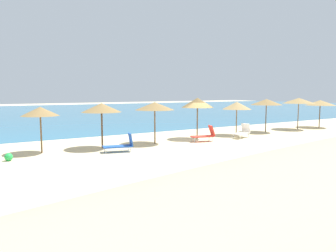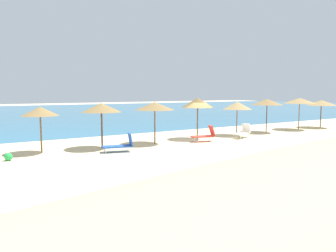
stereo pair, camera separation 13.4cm
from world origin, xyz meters
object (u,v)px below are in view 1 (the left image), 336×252
at_px(beach_umbrella_4, 155,106).
at_px(beach_umbrella_9, 320,103).
at_px(beach_umbrella_5, 197,103).
at_px(beach_umbrella_2, 40,111).
at_px(beach_umbrella_7, 266,102).
at_px(lounge_chair_0, 242,132).
at_px(beach_umbrella_6, 237,106).
at_px(beach_umbrella_3, 102,108).
at_px(lounge_chair_2, 121,145).
at_px(lounge_chair_1, 205,135).
at_px(beach_ball, 9,157).
at_px(beach_umbrella_8, 299,101).

relative_size(beach_umbrella_4, beach_umbrella_9, 0.99).
bearing_deg(beach_umbrella_5, beach_umbrella_4, -176.74).
height_order(beach_umbrella_2, beach_umbrella_4, beach_umbrella_4).
distance_m(beach_umbrella_5, beach_umbrella_9, 13.81).
xyz_separation_m(beach_umbrella_7, beach_umbrella_9, (6.88, -0.26, -0.18)).
distance_m(beach_umbrella_7, lounge_chair_0, 4.60).
height_order(beach_umbrella_4, beach_umbrella_6, beach_umbrella_4).
xyz_separation_m(beach_umbrella_2, beach_umbrella_7, (16.98, -0.27, 0.22)).
relative_size(beach_umbrella_4, lounge_chair_0, 1.54).
relative_size(beach_umbrella_3, beach_umbrella_5, 0.92).
distance_m(beach_umbrella_5, beach_umbrella_7, 6.93).
distance_m(beach_umbrella_7, lounge_chair_2, 13.56).
xyz_separation_m(beach_umbrella_2, lounge_chair_2, (3.68, -1.93, -1.80)).
xyz_separation_m(lounge_chair_1, beach_ball, (-11.42, 0.32, -0.26)).
bearing_deg(beach_umbrella_8, beach_umbrella_3, 179.66).
bearing_deg(beach_umbrella_6, beach_umbrella_3, 179.79).
bearing_deg(beach_ball, beach_umbrella_2, 36.00).
distance_m(beach_umbrella_5, lounge_chair_2, 6.91).
xyz_separation_m(beach_umbrella_8, beach_ball, (-22.54, -0.78, -2.28)).
bearing_deg(beach_umbrella_8, beach_umbrella_2, 178.77).
bearing_deg(lounge_chair_2, beach_umbrella_6, -67.03).
relative_size(beach_umbrella_2, beach_umbrella_6, 0.98).
bearing_deg(beach_umbrella_8, beach_umbrella_9, -1.59).
height_order(beach_umbrella_2, beach_ball, beach_umbrella_2).
distance_m(beach_umbrella_6, beach_umbrella_9, 10.22).
bearing_deg(beach_umbrella_3, beach_umbrella_6, -0.21).
bearing_deg(beach_umbrella_4, lounge_chair_2, -153.81).
height_order(beach_umbrella_2, beach_umbrella_6, beach_umbrella_6).
bearing_deg(beach_umbrella_3, beach_umbrella_7, 0.30).
bearing_deg(beach_umbrella_3, lounge_chair_2, -73.70).
xyz_separation_m(beach_umbrella_8, lounge_chair_2, (-17.17, -1.48, -2.08)).
bearing_deg(beach_umbrella_7, beach_umbrella_8, -2.62).
distance_m(beach_umbrella_3, lounge_chair_2, 2.53).
bearing_deg(lounge_chair_2, beach_umbrella_2, 76.47).
xyz_separation_m(lounge_chair_2, beach_ball, (-5.37, 0.70, -0.21)).
bearing_deg(lounge_chair_1, beach_umbrella_9, -69.90).
bearing_deg(beach_umbrella_4, beach_umbrella_7, 1.23).
xyz_separation_m(beach_umbrella_3, lounge_chair_2, (0.46, -1.58, -1.92)).
bearing_deg(beach_ball, beach_umbrella_3, 10.24).
bearing_deg(beach_umbrella_4, beach_umbrella_5, 3.26).
bearing_deg(beach_umbrella_5, lounge_chair_0, -23.35).
distance_m(beach_umbrella_4, beach_umbrella_7, 10.39).
xyz_separation_m(beach_umbrella_3, beach_ball, (-4.91, -0.89, -2.13)).
relative_size(lounge_chair_2, beach_ball, 4.56).
xyz_separation_m(beach_umbrella_7, beach_umbrella_8, (3.86, -0.18, 0.05)).
bearing_deg(lounge_chair_1, beach_umbrella_2, 96.97).
height_order(lounge_chair_0, beach_ball, lounge_chair_0).
height_order(lounge_chair_0, lounge_chair_1, lounge_chair_1).
distance_m(lounge_chair_0, beach_ball, 14.76).
relative_size(beach_umbrella_7, beach_ball, 7.20).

